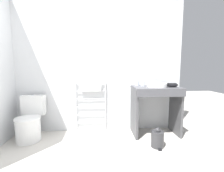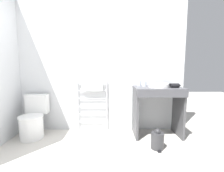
{
  "view_description": "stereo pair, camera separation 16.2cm",
  "coord_description": "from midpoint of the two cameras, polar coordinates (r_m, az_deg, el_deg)",
  "views": [
    {
      "loc": [
        0.05,
        -1.67,
        1.22
      ],
      "look_at": [
        0.24,
        0.73,
        0.94
      ],
      "focal_mm": 24.0,
      "sensor_mm": 36.0,
      "label": 1
    },
    {
      "loc": [
        0.21,
        -1.68,
        1.22
      ],
      "look_at": [
        0.24,
        0.73,
        0.94
      ],
      "focal_mm": 24.0,
      "sensor_mm": 36.0,
      "label": 2
    }
  ],
  "objects": [
    {
      "name": "vanity_counter",
      "position": [
        2.84,
        14.73,
        -6.46
      ],
      "size": [
        0.82,
        0.55,
        0.89
      ],
      "color": "#4C4C51",
      "rests_on": "ground_plane"
    },
    {
      "name": "ground_plane",
      "position": [
        2.08,
        -8.31,
        -29.33
      ],
      "size": [
        12.0,
        12.0,
        0.0
      ],
      "primitive_type": "plane",
      "color": "beige"
    },
    {
      "name": "trash_bin",
      "position": [
        2.54,
        15.09,
        -18.79
      ],
      "size": [
        0.19,
        0.23,
        0.31
      ],
      "color": "#333335",
      "rests_on": "ground_plane"
    },
    {
      "name": "toilet",
      "position": [
        3.04,
        -30.2,
        -11.86
      ],
      "size": [
        0.4,
        0.53,
        0.75
      ],
      "color": "white",
      "rests_on": "ground_plane"
    },
    {
      "name": "cup_near_edge",
      "position": [
        2.84,
        9.97,
        0.79
      ],
      "size": [
        0.07,
        0.07,
        0.08
      ],
      "color": "silver",
      "rests_on": "vanity_counter"
    },
    {
      "name": "hair_dryer",
      "position": [
        2.82,
        20.53,
        0.37
      ],
      "size": [
        0.18,
        0.16,
        0.08
      ],
      "color": "black",
      "rests_on": "vanity_counter"
    },
    {
      "name": "towel_radiator",
      "position": [
        2.91,
        -9.73,
        -3.82
      ],
      "size": [
        0.59,
        0.06,
        0.98
      ],
      "color": "silver",
      "rests_on": "ground_plane"
    },
    {
      "name": "cup_near_wall",
      "position": [
        2.88,
        8.03,
        0.98
      ],
      "size": [
        0.07,
        0.07,
        0.09
      ],
      "color": "silver",
      "rests_on": "vanity_counter"
    },
    {
      "name": "wall_back",
      "position": [
        2.96,
        -7.07,
        7.7
      ],
      "size": [
        3.29,
        0.12,
        2.55
      ],
      "primitive_type": "cube",
      "color": "silver",
      "rests_on": "ground_plane"
    },
    {
      "name": "sink_basin",
      "position": [
        2.77,
        15.17,
        0.38
      ],
      "size": [
        0.34,
        0.34,
        0.07
      ],
      "color": "white",
      "rests_on": "vanity_counter"
    },
    {
      "name": "faucet",
      "position": [
        2.94,
        13.99,
        1.81
      ],
      "size": [
        0.02,
        0.1,
        0.14
      ],
      "color": "silver",
      "rests_on": "vanity_counter"
    }
  ]
}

